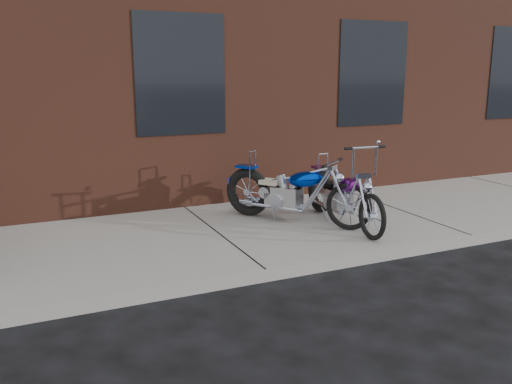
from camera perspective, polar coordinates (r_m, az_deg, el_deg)
name	(u,v)px	position (r m, az deg, el deg)	size (l,w,h in m)	color
ground	(266,282)	(6.02, 1.05, -9.48)	(120.00, 120.00, 0.00)	black
sidewalk	(218,238)	(7.30, -4.03, -4.84)	(22.00, 3.00, 0.15)	#A29D96
chopper_purple	(342,198)	(7.67, 9.03, -0.58)	(0.51, 2.10, 1.17)	black
chopper_blue	(292,194)	(7.68, 3.83, -0.22)	(1.43, 1.86, 0.98)	black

